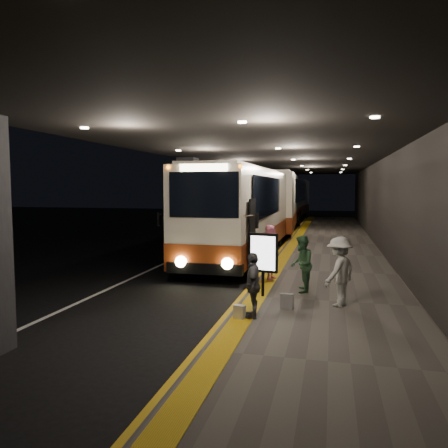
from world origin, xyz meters
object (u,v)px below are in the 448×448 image
Objects in this scene: passenger_waiting_grey at (253,285)px; passenger_waiting_white at (339,271)px; passenger_boarding at (272,252)px; bag_plain at (239,312)px; stanchion_post at (255,276)px; coach_third at (291,200)px; coach_second at (277,204)px; coach_main at (242,216)px; bag_polka at (287,301)px; info_sign at (263,254)px; passenger_waiting_green at (301,264)px.

passenger_waiting_white is at bearing 118.31° from passenger_waiting_grey.
passenger_boarding is 5.65× the size of bag_plain.
passenger_waiting_white reaches higher than stanchion_post.
coach_third reaches higher than passenger_waiting_grey.
stanchion_post is at bearing 91.25° from bag_plain.
passenger_waiting_white is 2.83m from bag_plain.
coach_second is at bearing 95.17° from stanchion_post.
bag_plain is at bearing -64.59° from passenger_waiting_grey.
coach_main is at bearing -176.50° from passenger_waiting_grey.
coach_second is 7.29× the size of passenger_boarding.
passenger_waiting_white is 1.53m from bag_polka.
coach_third is 7.08× the size of info_sign.
coach_second reaches higher than passenger_waiting_green.
coach_third is 7.04× the size of passenger_waiting_white.
passenger_waiting_white is (1.01, -1.22, 0.06)m from passenger_waiting_green.
coach_third is 33.56m from passenger_waiting_white.
coach_main reaches higher than passenger_waiting_green.
passenger_waiting_grey reaches higher than bag_polka.
passenger_waiting_green is 2.85m from passenger_waiting_grey.
passenger_boarding reaches higher than info_sign.
passenger_waiting_green is 0.93× the size of passenger_waiting_white.
coach_main is 0.96× the size of coach_second.
passenger_waiting_grey is at bearing 34.77° from bag_plain.
passenger_boarding is at bearing 88.13° from bag_plain.
passenger_waiting_grey is at bearing -87.24° from coach_second.
bag_plain is (-0.27, -0.19, -0.59)m from passenger_waiting_grey.
passenger_waiting_green is (1.03, -1.45, -0.08)m from passenger_boarding.
passenger_boarding is 1.76× the size of stanchion_post.
info_sign reaches higher than stanchion_post.
coach_second is 17.52m from passenger_boarding.
info_sign is 1.72× the size of stanchion_post.
coach_main is at bearing 29.14° from passenger_boarding.
info_sign is (-0.97, -0.76, 0.35)m from passenger_waiting_green.
coach_third is 12.18× the size of stanchion_post.
coach_second reaches higher than bag_plain.
coach_third reaches higher than info_sign.
info_sign is (0.06, -2.21, 0.28)m from passenger_boarding.
coach_third is 7.59× the size of passenger_waiting_green.
passenger_waiting_grey is 2.15m from stanchion_post.
coach_second reaches higher than bag_polka.
passenger_waiting_grey is at bearing -19.22° from passenger_waiting_green.
stanchion_post is at bearing 156.77° from info_sign.
passenger_waiting_grey reaches higher than stanchion_post.
info_sign reaches higher than passenger_waiting_green.
stanchion_post is at bearing 128.88° from bag_polka.
passenger_waiting_white reaches higher than bag_polka.
bag_plain is at bearing -21.30° from passenger_waiting_white.
coach_main is 39.51× the size of bag_plain.
coach_second is 20.47m from passenger_waiting_white.
coach_third is (-0.15, 13.23, -0.10)m from coach_second.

